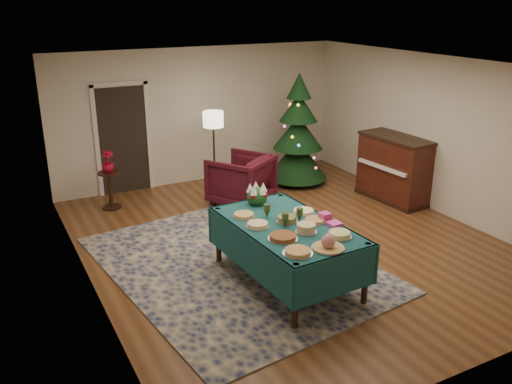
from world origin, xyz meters
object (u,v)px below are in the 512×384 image
christmas_tree (298,135)px  piano (394,169)px  buffet_table (287,236)px  side_table (110,191)px  floor_lamp (213,124)px  armchair (241,177)px  potted_plant (108,166)px  gift_box (325,217)px

christmas_tree → piano: bearing=-58.5°
buffet_table → side_table: 4.05m
floor_lamp → side_table: bearing=177.2°
buffet_table → piano: piano is taller
armchair → christmas_tree: (1.55, 0.55, 0.50)m
potted_plant → piano: size_ratio=0.27×
side_table → gift_box: bearing=-63.7°
buffet_table → piano: (3.36, 1.75, -0.07)m
armchair → christmas_tree: bearing=167.0°
piano → buffet_table: bearing=-152.4°
side_table → piano: bearing=-22.9°
gift_box → side_table: bearing=116.3°
armchair → potted_plant: (-2.18, 0.87, 0.29)m
gift_box → armchair: armchair is taller
armchair → buffet_table: bearing=42.8°
piano → christmas_tree: bearing=121.5°
buffet_table → gift_box: size_ratio=16.49×
christmas_tree → buffet_table: bearing=-123.9°
buffet_table → gift_box: gift_box is taller
floor_lamp → christmas_tree: 1.79m
gift_box → side_table: size_ratio=0.20×
gift_box → christmas_tree: size_ratio=0.06×
buffet_table → side_table: buffet_table is taller
side_table → piano: piano is taller
buffet_table → side_table: bearing=110.6°
floor_lamp → piano: bearing=-34.7°
armchair → piano: piano is taller
christmas_tree → gift_box: bearing=-116.9°
piano → gift_box: bearing=-146.8°
armchair → christmas_tree: 1.72m
potted_plant → armchair: bearing=-21.6°
armchair → christmas_tree: size_ratio=0.45×
potted_plant → christmas_tree: 3.75m
gift_box → piano: piano is taller
gift_box → floor_lamp: (0.07, 3.80, 0.47)m
side_table → potted_plant: (0.00, -0.00, 0.46)m
potted_plant → floor_lamp: bearing=-2.8°
gift_box → armchair: size_ratio=0.13×
gift_box → floor_lamp: floor_lamp is taller
gift_box → side_table: gift_box is taller
floor_lamp → piano: (2.78, -1.92, -0.76)m
piano → floor_lamp: bearing=145.3°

